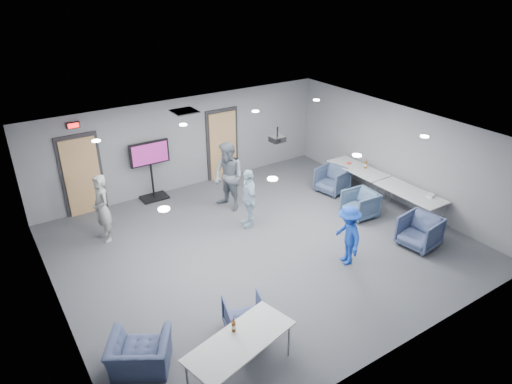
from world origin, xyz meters
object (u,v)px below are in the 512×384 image
chair_right_c (419,232)px  person_c (249,198)px  bottle_right (366,165)px  person_d (348,235)px  bottle_front (234,326)px  person_b (228,177)px  table_right_b (410,193)px  projector (277,139)px  chair_right_a (332,180)px  chair_front_a (245,316)px  tv_stand (151,167)px  person_a (102,209)px  table_front_left (240,342)px  chair_front_b (140,354)px  chair_right_b (360,204)px  table_right_a (358,169)px

chair_right_c → person_c: bearing=-144.6°
chair_right_c → bottle_right: (1.06, 2.84, 0.45)m
person_d → bottle_front: (-3.60, -1.18, 0.13)m
person_b → chair_right_c: bearing=21.5°
person_c → table_right_b: 4.21m
projector → chair_right_a: bearing=15.8°
chair_front_a → tv_stand: tv_stand is taller
bottle_front → tv_stand: size_ratio=0.16×
person_a → chair_right_c: 7.50m
chair_right_a → person_d: bearing=-49.6°
person_d → table_right_b: size_ratio=0.75×
person_d → table_front_left: person_d is taller
chair_front_a → person_d: bearing=-152.8°
chair_front_a → chair_front_b: bearing=10.1°
person_c → person_d: bearing=36.1°
person_a → chair_right_a: (6.35, -1.01, -0.46)m
chair_front_b → chair_front_a: bearing=-154.7°
chair_right_b → chair_right_c: size_ratio=0.93×
chair_right_b → table_front_left: 6.07m
person_b → bottle_front: 5.53m
chair_right_a → table_right_b: bearing=3.3°
chair_right_b → projector: bearing=-103.1°
bottle_right → projector: bearing=-174.0°
person_b → person_c: person_b is taller
person_b → bottle_right: size_ratio=6.41×
person_a → table_right_a: bearing=73.4°
projector → person_a: bearing=151.7°
person_c → chair_front_a: size_ratio=2.13×
chair_right_b → bottle_right: (1.19, 1.04, 0.48)m
table_right_b → projector: size_ratio=5.30×
person_d → chair_right_b: (1.77, 1.36, -0.34)m
table_right_a → bottle_front: bearing=120.2°
chair_right_c → tv_stand: tv_stand is taller
person_a → chair_front_a: bearing=8.8°
chair_front_a → table_front_left: 1.05m
person_a → projector: size_ratio=4.75×
table_right_a → tv_stand: 5.91m
projector → chair_front_a: bearing=-135.9°
person_d → bottle_front: person_d is taller
chair_front_b → chair_right_b: bearing=-133.9°
chair_right_a → chair_front_b: 7.80m
person_d → tv_stand: 5.86m
chair_right_c → projector: 3.99m
table_front_left → projector: 4.98m
chair_front_a → projector: bearing=-118.0°
chair_right_b → projector: 3.11m
chair_right_a → chair_right_c: chair_right_c is taller
chair_front_b → projector: bearing=-119.9°
person_a → table_right_b: bearing=59.4°
table_front_left → projector: size_ratio=5.58×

